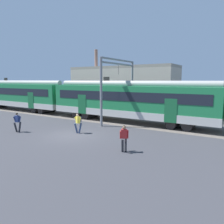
{
  "coord_description": "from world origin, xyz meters",
  "views": [
    {
      "loc": [
        11.66,
        -12.85,
        4.38
      ],
      "look_at": [
        1.58,
        3.24,
        1.6
      ],
      "focal_mm": 35.0,
      "sensor_mm": 36.0,
      "label": 1
    }
  ],
  "objects_px": {
    "pedestrian_yellow": "(78,121)",
    "pedestrian_navy": "(17,121)",
    "pedestrian_red": "(124,137)",
    "commuter_train": "(68,97)"
  },
  "relations": [
    {
      "from": "commuter_train",
      "to": "pedestrian_navy",
      "type": "xyz_separation_m",
      "value": [
        2.65,
        -8.92,
        -1.29
      ]
    },
    {
      "from": "pedestrian_navy",
      "to": "pedestrian_red",
      "type": "relative_size",
      "value": 1.0
    },
    {
      "from": "pedestrian_yellow",
      "to": "pedestrian_red",
      "type": "xyz_separation_m",
      "value": [
        5.54,
        -2.16,
        -0.03
      ]
    },
    {
      "from": "commuter_train",
      "to": "pedestrian_red",
      "type": "bearing_deg",
      "value": -34.0
    },
    {
      "from": "commuter_train",
      "to": "pedestrian_yellow",
      "type": "distance_m",
      "value": 9.85
    },
    {
      "from": "pedestrian_navy",
      "to": "pedestrian_yellow",
      "type": "xyz_separation_m",
      "value": [
        4.64,
        2.42,
        0.03
      ]
    },
    {
      "from": "pedestrian_yellow",
      "to": "pedestrian_navy",
      "type": "bearing_deg",
      "value": -152.47
    },
    {
      "from": "commuter_train",
      "to": "pedestrian_yellow",
      "type": "bearing_deg",
      "value": -41.69
    },
    {
      "from": "pedestrian_yellow",
      "to": "pedestrian_red",
      "type": "height_order",
      "value": "same"
    },
    {
      "from": "pedestrian_navy",
      "to": "pedestrian_red",
      "type": "xyz_separation_m",
      "value": [
        10.18,
        0.26,
        0.0
      ]
    }
  ]
}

